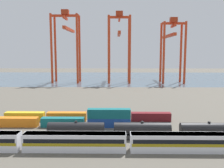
% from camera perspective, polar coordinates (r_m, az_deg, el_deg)
% --- Properties ---
extents(ground_plane, '(420.00, 420.00, 0.00)m').
position_cam_1_polar(ground_plane, '(115.55, -0.58, -3.19)').
color(ground_plane, '#5B564C').
extents(harbour_water, '(400.00, 110.00, 0.01)m').
position_cam_1_polar(harbour_water, '(204.92, 0.05, 1.42)').
color(harbour_water, '#475B6B').
rests_on(harbour_water, ground_plane).
extents(passenger_train, '(67.71, 3.14, 3.90)m').
position_cam_1_polar(passenger_train, '(55.20, -8.52, -12.82)').
color(passenger_train, silver).
rests_on(passenger_train, ground_plane).
extents(freight_tank_row, '(78.63, 2.90, 4.36)m').
position_cam_1_polar(freight_tank_row, '(65.96, 21.30, -9.95)').
color(freight_tank_row, '#232326').
rests_on(freight_tank_row, ground_plane).
extents(shipping_container_1, '(12.10, 2.44, 2.60)m').
position_cam_1_polar(shipping_container_1, '(76.64, -20.99, -8.13)').
color(shipping_container_1, orange).
rests_on(shipping_container_1, ground_plane).
extents(shipping_container_2, '(12.10, 2.44, 2.60)m').
position_cam_1_polar(shipping_container_2, '(72.83, -11.21, -8.57)').
color(shipping_container_2, '#146066').
rests_on(shipping_container_2, ground_plane).
extents(shipping_container_3, '(12.10, 2.44, 2.60)m').
position_cam_1_polar(shipping_container_3, '(71.29, -0.68, -8.78)').
color(shipping_container_3, '#1C4299').
rests_on(shipping_container_3, ground_plane).
extents(shipping_container_4, '(12.10, 2.44, 2.60)m').
position_cam_1_polar(shipping_container_4, '(70.61, -0.68, -6.75)').
color(shipping_container_4, '#146066').
rests_on(shipping_container_4, shipping_container_3).
extents(shipping_container_5, '(12.10, 2.44, 2.60)m').
position_cam_1_polar(shipping_container_5, '(82.32, -19.34, -7.00)').
color(shipping_container_5, gold).
rests_on(shipping_container_5, ground_plane).
extents(shipping_container_6, '(12.10, 2.44, 2.60)m').
position_cam_1_polar(shipping_container_6, '(78.82, -10.34, -7.33)').
color(shipping_container_6, orange).
rests_on(shipping_container_6, ground_plane).
extents(shipping_container_7, '(6.04, 2.44, 2.60)m').
position_cam_1_polar(shipping_container_7, '(77.38, -0.76, -7.48)').
color(shipping_container_7, maroon).
rests_on(shipping_container_7, ground_plane).
extents(shipping_container_8, '(12.10, 2.44, 2.60)m').
position_cam_1_polar(shipping_container_8, '(78.11, 8.90, -7.43)').
color(shipping_container_8, maroon).
rests_on(shipping_container_8, ground_plane).
extents(gantry_crane_west, '(18.91, 38.19, 49.63)m').
position_cam_1_polar(gantry_crane_west, '(178.99, -10.39, 10.21)').
color(gantry_crane_west, red).
rests_on(gantry_crane_west, ground_plane).
extents(gantry_crane_central, '(15.62, 33.52, 48.55)m').
position_cam_1_polar(gantry_crane_central, '(174.96, 1.65, 9.91)').
color(gantry_crane_central, red).
rests_on(gantry_crane_central, ground_plane).
extents(gantry_crane_east, '(15.76, 40.43, 44.38)m').
position_cam_1_polar(gantry_crane_east, '(180.44, 13.55, 9.12)').
color(gantry_crane_east, red).
rests_on(gantry_crane_east, ground_plane).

